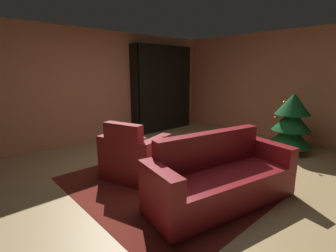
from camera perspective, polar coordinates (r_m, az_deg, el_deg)
name	(u,v)px	position (r m, az deg, el deg)	size (l,w,h in m)	color
ground_plane	(181,175)	(4.08, 3.10, -11.11)	(7.94, 7.94, 0.00)	tan
wall_back	(280,86)	(6.55, 24.41, 8.39)	(5.72, 0.06, 2.54)	tan
wall_left	(95,86)	(6.06, -16.41, 8.73)	(0.06, 6.73, 2.54)	tan
area_rug	(167,184)	(3.77, -0.30, -13.10)	(2.73, 2.41, 0.01)	maroon
bookshelf_unit	(166,88)	(6.98, -0.42, 8.62)	(0.37, 1.83, 2.27)	black
armchair_red	(134,158)	(3.87, -7.84, -7.35)	(1.07, 0.92, 0.92)	maroon
couch_red	(220,180)	(3.27, 11.96, -12.00)	(1.07, 2.07, 0.87)	maroon
coffee_table	(173,158)	(3.61, 1.26, -7.41)	(0.73, 0.73, 0.44)	black
book_stack_on_table	(171,154)	(3.58, 0.66, -6.45)	(0.21, 0.18, 0.06)	#DDC44D
bottle_on_table	(163,146)	(3.69, -1.13, -4.68)	(0.06, 0.06, 0.25)	navy
decorated_tree	(291,122)	(5.54, 26.48, 0.79)	(0.84, 0.84, 1.21)	brown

